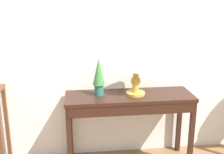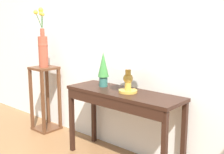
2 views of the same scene
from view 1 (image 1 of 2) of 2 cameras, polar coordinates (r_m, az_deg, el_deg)
back_wall_with_art at (r=2.94m, az=1.49°, el=9.96°), size 9.00×0.10×2.80m
console_table at (r=2.82m, az=3.61°, el=-5.85°), size 1.27×0.42×0.77m
table_lamp at (r=2.72m, az=4.95°, el=3.24°), size 0.30×0.30×0.49m
potted_plant_on_console at (r=2.73m, az=-2.71°, el=0.44°), size 0.12×0.12×0.38m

